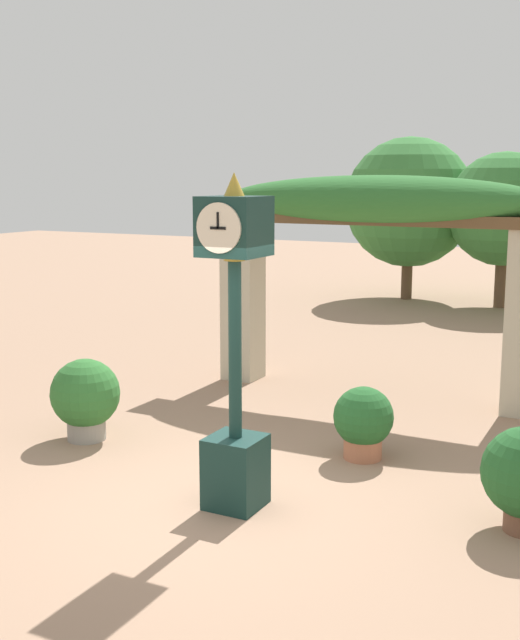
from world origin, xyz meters
name	(u,v)px	position (x,y,z in m)	size (l,w,h in m)	color
ground_plane	(215,503)	(0.00, 0.00, 0.00)	(60.00, 60.00, 0.00)	#9E7A60
pedestal_clock	(235,351)	(0.21, 0.04, 1.52)	(0.54, 0.59, 3.14)	#14332D
pergola	(375,230)	(0.00, 4.45, 2.38)	(5.36, 1.12, 3.13)	#BCB299
potted_plant_near_left	(363,420)	(0.82, 1.85, 0.44)	(0.67, 0.67, 0.82)	#B26B4C
potted_plant_far_left	(85,396)	(-2.34, 0.95, 0.53)	(0.83, 0.83, 0.98)	gray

